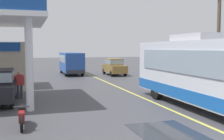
{
  "coord_description": "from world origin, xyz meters",
  "views": [
    {
      "loc": [
        -6.5,
        -6.3,
        2.97
      ],
      "look_at": [
        -1.5,
        10.0,
        1.6
      ],
      "focal_mm": 43.89,
      "sensor_mm": 36.0,
      "label": 1
    }
  ],
  "objects": [
    {
      "name": "utility_pole_roadside",
      "position": [
        6.08,
        9.67,
        4.26
      ],
      "size": [
        1.8,
        0.24,
        8.15
      ],
      "color": "brown",
      "rests_on": "ground"
    },
    {
      "name": "lane_divider_stripe",
      "position": [
        0.0,
        15.0,
        0.0
      ],
      "size": [
        0.16,
        50.0,
        0.01
      ],
      "primitive_type": "cube",
      "color": "#D8CC4C",
      "rests_on": "ground"
    },
    {
      "name": "car_trailing_behind_bus",
      "position": [
        2.54,
        22.41,
        1.01
      ],
      "size": [
        1.7,
        4.2,
        1.82
      ],
      "color": "olive",
      "rests_on": "ground"
    },
    {
      "name": "coach_bus_main",
      "position": [
        1.7,
        4.71,
        1.72
      ],
      "size": [
        2.6,
        11.04,
        3.69
      ],
      "color": "silver",
      "rests_on": "ground"
    },
    {
      "name": "ground",
      "position": [
        0.0,
        20.0,
        0.0
      ],
      "size": [
        120.0,
        120.0,
        0.0
      ],
      "primitive_type": "plane",
      "color": "#424247"
    },
    {
      "name": "minibus_opposing_lane",
      "position": [
        -1.88,
        24.44,
        1.47
      ],
      "size": [
        2.04,
        6.13,
        2.44
      ],
      "color": "#264C9E",
      "rests_on": "ground"
    },
    {
      "name": "motorcycle_parked_forecourt",
      "position": [
        -6.77,
        4.33,
        0.44
      ],
      "size": [
        0.55,
        1.8,
        0.92
      ],
      "color": "black",
      "rests_on": "ground"
    },
    {
      "name": "pedestrian_near_pump",
      "position": [
        -7.02,
        10.56,
        0.93
      ],
      "size": [
        0.55,
        0.22,
        1.66
      ],
      "color": "#33333F",
      "rests_on": "ground"
    }
  ]
}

